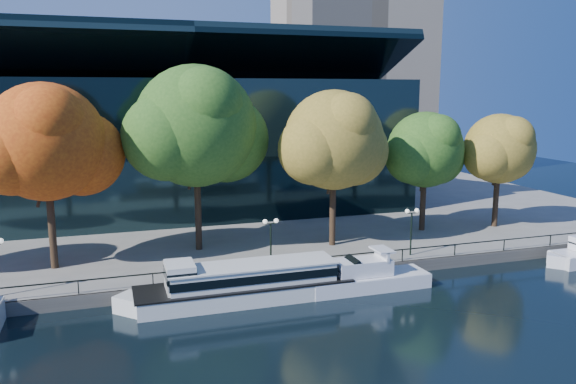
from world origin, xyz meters
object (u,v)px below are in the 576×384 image
object	(u,v)px
tour_boat	(240,283)
lamp_1	(271,232)
tree_1	(48,144)
tree_3	(336,142)
cruiser_near	(363,277)
tree_2	(198,129)
tree_4	(427,151)
tree_5	(501,150)
lamp_2	(412,221)

from	to	relation	value
tour_boat	lamp_1	distance (m)	5.38
tree_1	tree_3	world-z (taller)	tree_1
cruiser_near	tree_3	bearing A→B (deg)	81.36
tree_2	lamp_1	distance (m)	11.33
tour_boat	cruiser_near	size ratio (longest dim) A/B	1.61
lamp_1	tree_4	bearing A→B (deg)	22.12
tour_boat	tree_5	world-z (taller)	tree_5
tour_boat	lamp_2	world-z (taller)	lamp_2
tree_3	tour_boat	bearing A→B (deg)	-142.10
tree_4	lamp_2	size ratio (longest dim) A/B	2.93
tree_4	lamp_1	distance (m)	20.11
tree_3	tree_2	bearing A→B (deg)	169.21
tree_1	lamp_1	bearing A→B (deg)	-18.79
tour_boat	cruiser_near	bearing A→B (deg)	-3.21
tree_1	tree_2	xyz separation A→B (m)	(11.71, 1.79, 0.84)
tree_3	tree_4	size ratio (longest dim) A/B	1.18
tree_3	tree_4	xyz separation A→B (m)	(10.63, 2.35, -1.40)
lamp_1	tree_5	bearing A→B (deg)	13.92
tree_2	lamp_2	size ratio (longest dim) A/B	3.97
tree_1	tree_2	distance (m)	11.88
tree_5	lamp_2	distance (m)	15.89
tour_boat	tree_5	xyz separation A→B (m)	(29.31, 9.80, 7.50)
tree_2	tour_boat	bearing A→B (deg)	-84.70
tree_1	tree_4	distance (m)	34.15
tree_5	lamp_1	size ratio (longest dim) A/B	2.86
tour_boat	tree_3	xyz separation A→B (m)	(10.72, 8.34, 8.96)
lamp_1	lamp_2	xyz separation A→B (m)	(12.35, 0.00, 0.00)
tree_1	tree_2	world-z (taller)	tree_2
lamp_1	tree_3	bearing A→B (deg)	33.90
tree_1	lamp_1	xyz separation A→B (m)	(15.98, -5.44, -6.78)
tree_4	cruiser_near	bearing A→B (deg)	-136.88
tour_boat	lamp_1	xyz separation A→B (m)	(3.29, 3.35, 2.62)
tree_2	tree_5	size ratio (longest dim) A/B	1.39
tree_2	tree_4	world-z (taller)	tree_2
tour_boat	tree_1	distance (m)	18.08
cruiser_near	tree_1	xyz separation A→B (m)	(-22.07, 9.31, 9.82)
tree_2	tree_1	bearing A→B (deg)	-171.33
cruiser_near	lamp_1	distance (m)	7.83
tree_3	tree_5	world-z (taller)	tree_3
tree_4	tree_5	distance (m)	8.01
tree_2	tree_3	size ratio (longest dim) A/B	1.15
tree_2	tree_4	distance (m)	22.49
tree_1	tree_4	world-z (taller)	tree_1
lamp_2	tree_4	bearing A→B (deg)	52.10
lamp_1	tree_1	bearing A→B (deg)	161.21
lamp_1	lamp_2	world-z (taller)	same
tour_boat	tree_4	distance (m)	25.05
tree_5	lamp_2	bearing A→B (deg)	-154.75
tree_5	tree_2	bearing A→B (deg)	178.53
tree_3	lamp_1	world-z (taller)	tree_3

